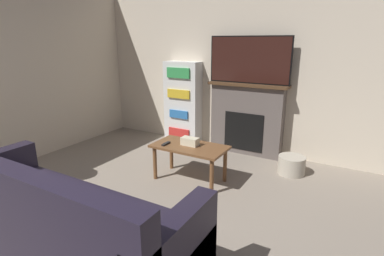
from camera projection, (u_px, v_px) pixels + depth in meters
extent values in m
cube|color=beige|center=(233.00, 67.00, 4.80)|extent=(5.87, 0.06, 2.70)
cube|color=beige|center=(23.00, 70.00, 4.34)|extent=(0.06, 4.88, 2.70)
cube|color=#605651|center=(246.00, 120.00, 4.76)|extent=(1.14, 0.22, 1.09)
cube|color=black|center=(243.00, 132.00, 4.71)|extent=(0.63, 0.01, 0.60)
cube|color=#4C331E|center=(248.00, 85.00, 4.59)|extent=(1.24, 0.28, 0.04)
cube|color=black|center=(249.00, 60.00, 4.48)|extent=(1.26, 0.03, 0.70)
cube|color=#331914|center=(249.00, 60.00, 4.47)|extent=(1.22, 0.01, 0.67)
cube|color=black|center=(69.00, 233.00, 2.47)|extent=(2.29, 0.85, 0.46)
cube|color=black|center=(18.00, 201.00, 2.05)|extent=(2.29, 0.16, 0.49)
cube|color=silver|center=(15.00, 183.00, 2.54)|extent=(0.36, 0.14, 0.28)
cube|color=brown|center=(190.00, 147.00, 3.81)|extent=(0.95, 0.51, 0.03)
cylinder|color=brown|center=(155.00, 163.00, 3.91)|extent=(0.05, 0.05, 0.45)
cylinder|color=brown|center=(212.00, 177.00, 3.52)|extent=(0.05, 0.05, 0.45)
cylinder|color=brown|center=(171.00, 154.00, 4.24)|extent=(0.05, 0.05, 0.45)
cylinder|color=brown|center=(225.00, 165.00, 3.84)|extent=(0.05, 0.05, 0.45)
cube|color=beige|center=(190.00, 141.00, 3.81)|extent=(0.22, 0.12, 0.10)
cube|color=black|center=(166.00, 144.00, 3.84)|extent=(0.04, 0.15, 0.02)
cube|color=white|center=(183.00, 103.00, 5.26)|extent=(0.64, 0.26, 1.42)
cube|color=red|center=(179.00, 134.00, 5.29)|extent=(0.41, 0.03, 0.19)
cube|color=#2D70B7|center=(179.00, 114.00, 5.19)|extent=(0.36, 0.03, 0.14)
cube|color=gold|center=(178.00, 94.00, 5.09)|extent=(0.43, 0.03, 0.15)
cube|color=green|center=(178.00, 73.00, 4.99)|extent=(0.44, 0.03, 0.17)
cylinder|color=#BCB29E|center=(291.00, 165.00, 4.09)|extent=(0.36, 0.36, 0.25)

